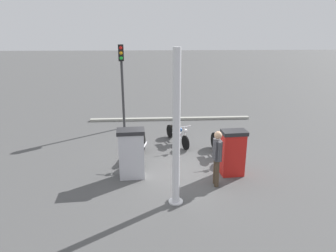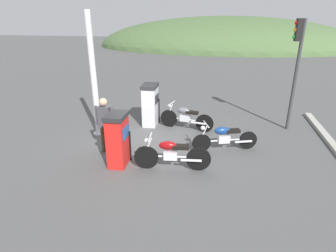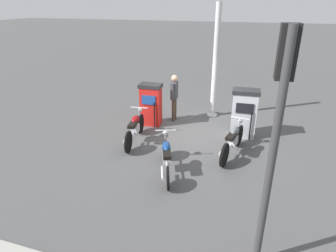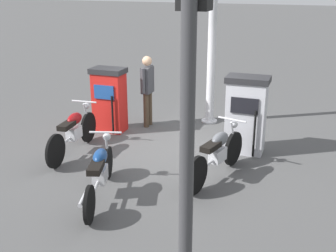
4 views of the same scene
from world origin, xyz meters
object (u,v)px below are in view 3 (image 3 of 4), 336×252
fuel_pump_near (151,104)px  motorcycle_far_pump (233,140)px  canopy_support_pole (215,65)px  attendant_person (174,95)px  roadside_traffic_light (278,118)px  fuel_pump_far (244,113)px  motorcycle_near_pump (135,127)px  motorcycle_extra (166,156)px

fuel_pump_near → motorcycle_far_pump: 3.38m
canopy_support_pole → attendant_person: bearing=-54.9°
motorcycle_far_pump → roadside_traffic_light: size_ratio=0.53×
motorcycle_far_pump → fuel_pump_far: bearing=173.3°
motorcycle_far_pump → attendant_person: size_ratio=1.19×
motorcycle_near_pump → motorcycle_extra: motorcycle_near_pump is taller
fuel_pump_near → motorcycle_far_pump: bearing=65.5°
roadside_traffic_light → canopy_support_pole: 6.96m
roadside_traffic_light → attendant_person: bearing=-150.5°
fuel_pump_far → canopy_support_pole: canopy_support_pole is taller
motorcycle_near_pump → fuel_pump_far: bearing=115.0°
fuel_pump_near → motorcycle_near_pump: fuel_pump_near is taller
motorcycle_far_pump → canopy_support_pole: size_ratio=0.49×
canopy_support_pole → fuel_pump_near: bearing=-51.0°
fuel_pump_far → attendant_person: bearing=-104.7°
motorcycle_extra → canopy_support_pole: 4.71m
canopy_support_pole → roadside_traffic_light: bearing=16.4°
motorcycle_near_pump → roadside_traffic_light: size_ratio=0.53×
fuel_pump_far → attendant_person: size_ratio=0.93×
attendant_person → roadside_traffic_light: bearing=29.5°
attendant_person → fuel_pump_near: bearing=-44.4°
motorcycle_far_pump → motorcycle_extra: 2.11m
motorcycle_near_pump → canopy_support_pole: 3.92m
canopy_support_pole → motorcycle_extra: bearing=-5.4°
motorcycle_far_pump → motorcycle_near_pump: bearing=-88.3°
motorcycle_near_pump → motorcycle_extra: 2.03m
motorcycle_near_pump → canopy_support_pole: bearing=148.0°
fuel_pump_near → attendant_person: 0.97m
motorcycle_near_pump → roadside_traffic_light: 5.70m
motorcycle_extra → attendant_person: bearing=-166.1°
motorcycle_far_pump → roadside_traffic_light: (3.67, 0.84, 2.17)m
fuel_pump_far → canopy_support_pole: bearing=-141.0°
fuel_pump_far → motorcycle_far_pump: bearing=-6.7°
motorcycle_extra → fuel_pump_near: bearing=-151.8°
motorcycle_extra → roadside_traffic_light: 3.91m
attendant_person → canopy_support_pole: 1.86m
motorcycle_near_pump → roadside_traffic_light: (3.58, 3.87, 2.16)m
canopy_support_pole → motorcycle_far_pump: bearing=20.5°
fuel_pump_near → canopy_support_pole: bearing=129.0°
motorcycle_far_pump → motorcycle_extra: (1.46, -1.53, -0.01)m
motorcycle_far_pump → attendant_person: 3.22m
fuel_pump_far → motorcycle_extra: bearing=-30.8°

